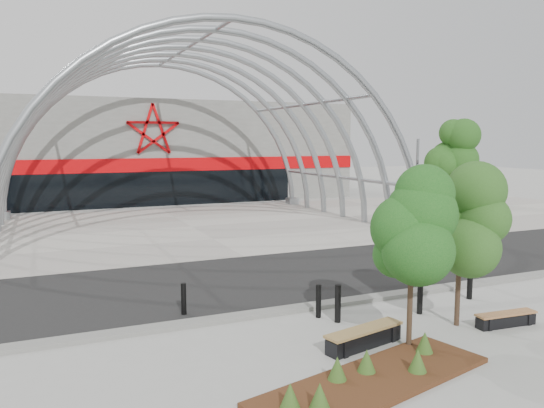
{
  "coord_description": "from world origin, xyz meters",
  "views": [
    {
      "loc": [
        -7.69,
        -13.64,
        4.92
      ],
      "look_at": [
        0.0,
        4.0,
        2.6
      ],
      "focal_mm": 35.0,
      "sensor_mm": 36.0,
      "label": 1
    }
  ],
  "objects": [
    {
      "name": "ground",
      "position": [
        0.0,
        0.0,
        0.0
      ],
      "size": [
        140.0,
        140.0,
        0.0
      ],
      "primitive_type": "plane",
      "color": "#9E9F99",
      "rests_on": "ground"
    },
    {
      "name": "road",
      "position": [
        0.0,
        3.5,
        0.01
      ],
      "size": [
        140.0,
        7.0,
        0.02
      ],
      "primitive_type": "cube",
      "color": "black",
      "rests_on": "ground"
    },
    {
      "name": "forecourt",
      "position": [
        0.0,
        15.5,
        0.02
      ],
      "size": [
        60.0,
        17.0,
        0.04
      ],
      "primitive_type": "cube",
      "color": "#A19B93",
      "rests_on": "ground"
    },
    {
      "name": "kerb",
      "position": [
        0.0,
        -0.25,
        0.06
      ],
      "size": [
        60.0,
        0.5,
        0.12
      ],
      "primitive_type": "cube",
      "color": "slate",
      "rests_on": "ground"
    },
    {
      "name": "arena_building",
      "position": [
        0.0,
        33.45,
        3.99
      ],
      "size": [
        34.0,
        15.24,
        8.0
      ],
      "color": "slate",
      "rests_on": "ground"
    },
    {
      "name": "vault_canopy",
      "position": [
        0.0,
        15.5,
        0.02
      ],
      "size": [
        20.8,
        15.8,
        20.36
      ],
      "color": "#969BA0",
      "rests_on": "ground"
    },
    {
      "name": "planting_bed",
      "position": [
        -1.75,
        -5.05,
        0.14
      ],
      "size": [
        5.81,
        3.01,
        0.59
      ],
      "color": "#3C1C0D",
      "rests_on": "ground"
    },
    {
      "name": "signal_pole",
      "position": [
        9.94,
        8.22,
        2.61
      ],
      "size": [
        0.36,
        0.69,
        4.99
      ],
      "color": "slate",
      "rests_on": "ground"
    },
    {
      "name": "street_tree_0",
      "position": [
        0.13,
        -3.85,
        2.89
      ],
      "size": [
        1.76,
        1.76,
        4.02
      ],
      "color": "#302418",
      "rests_on": "ground"
    },
    {
      "name": "street_tree_1",
      "position": [
        2.31,
        -3.07,
        2.86
      ],
      "size": [
        1.68,
        1.68,
        3.98
      ],
      "color": "black",
      "rests_on": "ground"
    },
    {
      "name": "bench_0",
      "position": [
        -0.8,
        -3.35,
        0.23
      ],
      "size": [
        2.27,
        0.97,
        0.46
      ],
      "color": "black",
      "rests_on": "ground"
    },
    {
      "name": "bench_1",
      "position": [
        3.46,
        -3.65,
        0.18
      ],
      "size": [
        1.79,
        0.53,
        0.37
      ],
      "color": "black",
      "rests_on": "ground"
    },
    {
      "name": "bollard_0",
      "position": [
        -4.17,
        0.67,
        0.46
      ],
      "size": [
        0.15,
        0.15,
        0.92
      ],
      "primitive_type": "cylinder",
      "color": "black",
      "rests_on": "ground"
    },
    {
      "name": "bollard_1",
      "position": [
        -0.78,
        -1.03,
        0.47
      ],
      "size": [
        0.15,
        0.15,
        0.94
      ],
      "primitive_type": "cylinder",
      "color": "black",
      "rests_on": "ground"
    },
    {
      "name": "bollard_2",
      "position": [
        -0.49,
        -1.59,
        0.52
      ],
      "size": [
        0.17,
        0.17,
        1.05
      ],
      "primitive_type": "cylinder",
      "color": "black",
      "rests_on": "ground"
    },
    {
      "name": "bollard_3",
      "position": [
        2.02,
        -1.91,
        0.5
      ],
      "size": [
        0.16,
        0.16,
        1.0
      ],
      "primitive_type": "cylinder",
      "color": "black",
      "rests_on": "ground"
    },
    {
      "name": "bollard_4",
      "position": [
        4.37,
        -1.39,
        0.53
      ],
      "size": [
        0.17,
        0.17,
        1.05
      ],
      "primitive_type": "cylinder",
      "color": "black",
      "rests_on": "ground"
    },
    {
      "name": "bg_tree_1",
      "position": [
        21.0,
        18.0,
        4.25
      ],
      "size": [
        2.7,
        2.7,
        5.91
      ],
      "color": "#301E14",
      "rests_on": "ground"
    }
  ]
}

